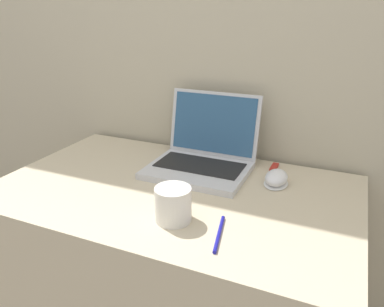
# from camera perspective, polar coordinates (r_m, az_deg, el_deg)

# --- Properties ---
(wall_back) EXTENTS (7.00, 0.04, 2.50)m
(wall_back) POSITION_cam_1_polar(r_m,az_deg,el_deg) (1.32, 4.18, 21.63)
(wall_back) COLOR #BCB299
(wall_back) RESTS_ON ground_plane
(desk) EXTENTS (1.05, 0.64, 0.75)m
(desk) POSITION_cam_1_polar(r_m,az_deg,el_deg) (1.32, -2.52, -19.85)
(desk) COLOR beige
(desk) RESTS_ON ground_plane
(laptop) EXTENTS (0.31, 0.29, 0.23)m
(laptop) POSITION_cam_1_polar(r_m,az_deg,el_deg) (1.23, 1.76, 0.01)
(laptop) COLOR silver
(laptop) RESTS_ON desk
(drink_cup) EXTENTS (0.09, 0.09, 0.09)m
(drink_cup) POSITION_cam_1_polar(r_m,az_deg,el_deg) (0.93, -2.90, -7.64)
(drink_cup) COLOR silver
(drink_cup) RESTS_ON desk
(computer_mouse) EXTENTS (0.07, 0.10, 0.04)m
(computer_mouse) POSITION_cam_1_polar(r_m,az_deg,el_deg) (1.15, 12.73, -3.73)
(computer_mouse) COLOR white
(computer_mouse) RESTS_ON desk
(usb_stick) EXTENTS (0.02, 0.06, 0.01)m
(usb_stick) POSITION_cam_1_polar(r_m,az_deg,el_deg) (1.27, 12.42, -2.03)
(usb_stick) COLOR #B2261E
(usb_stick) RESTS_ON desk
(pen) EXTENTS (0.04, 0.15, 0.01)m
(pen) POSITION_cam_1_polar(r_m,az_deg,el_deg) (0.90, 4.16, -12.06)
(pen) COLOR #191999
(pen) RESTS_ON desk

